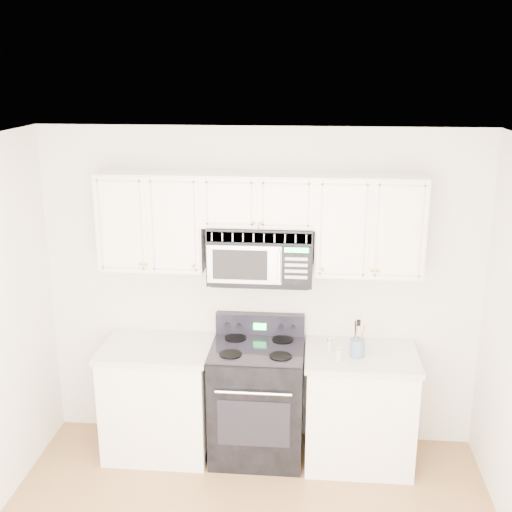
# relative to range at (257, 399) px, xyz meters

# --- Properties ---
(room) EXTENTS (3.51, 3.51, 2.61)m
(room) POSITION_rel_range_xyz_m (0.00, -1.45, 0.82)
(room) COLOR #97633D
(room) RESTS_ON ground
(base_cabinet_left) EXTENTS (0.86, 0.65, 0.92)m
(base_cabinet_left) POSITION_rel_range_xyz_m (-0.80, -0.01, -0.06)
(base_cabinet_left) COLOR white
(base_cabinet_left) RESTS_ON ground
(base_cabinet_right) EXTENTS (0.86, 0.65, 0.92)m
(base_cabinet_right) POSITION_rel_range_xyz_m (0.80, -0.01, -0.06)
(base_cabinet_right) COLOR white
(base_cabinet_right) RESTS_ON ground
(range) EXTENTS (0.72, 0.66, 1.11)m
(range) POSITION_rel_range_xyz_m (0.00, 0.00, 0.00)
(range) COLOR black
(range) RESTS_ON ground
(upper_cabinets) EXTENTS (2.44, 0.37, 0.75)m
(upper_cabinets) POSITION_rel_range_xyz_m (0.00, 0.14, 1.45)
(upper_cabinets) COLOR white
(upper_cabinets) RESTS_ON ground
(microwave) EXTENTS (0.78, 0.44, 0.43)m
(microwave) POSITION_rel_range_xyz_m (0.02, 0.10, 1.18)
(microwave) COLOR black
(microwave) RESTS_ON ground
(utensil_crock) EXTENTS (0.11, 0.11, 0.30)m
(utensil_crock) POSITION_rel_range_xyz_m (0.76, -0.06, 0.51)
(utensil_crock) COLOR slate
(utensil_crock) RESTS_ON base_cabinet_right
(shaker_salt) EXTENTS (0.04, 0.04, 0.11)m
(shaker_salt) POSITION_rel_range_xyz_m (0.56, 0.01, 0.49)
(shaker_salt) COLOR #AEAFC2
(shaker_salt) RESTS_ON base_cabinet_right
(shaker_pepper) EXTENTS (0.04, 0.04, 0.10)m
(shaker_pepper) POSITION_rel_range_xyz_m (0.62, -0.15, 0.49)
(shaker_pepper) COLOR #AEAFC2
(shaker_pepper) RESTS_ON base_cabinet_right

